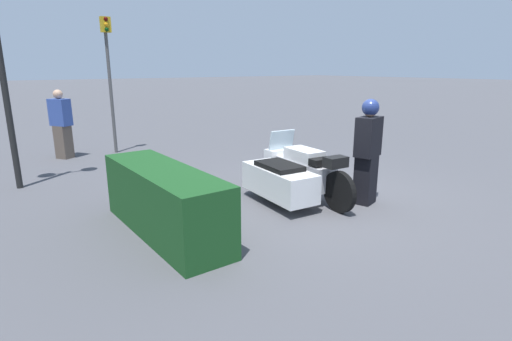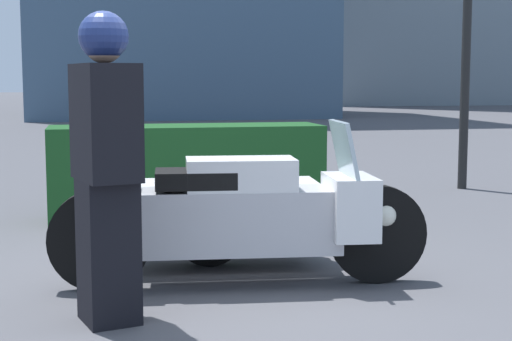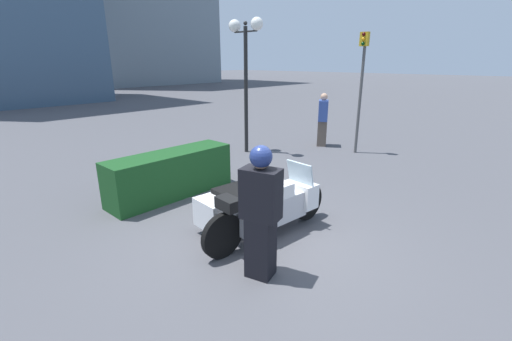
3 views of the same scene
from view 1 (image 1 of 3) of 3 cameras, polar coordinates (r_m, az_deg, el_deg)
ground_plane at (r=7.64m, az=9.04°, el=-3.92°), size 160.00×160.00×0.00m
police_motorcycle at (r=7.39m, az=4.56°, el=-0.50°), size 2.70×1.42×1.18m
officer_rider at (r=7.30m, az=15.65°, el=2.90°), size 0.43×0.57×1.87m
hedge_bush_curbside at (r=6.02m, az=-12.96°, el=-4.26°), size 2.84×0.79×0.99m
traffic_light_near at (r=11.98m, az=-20.27°, el=13.74°), size 0.23×0.26×3.69m
pedestrian_bystander at (r=11.86m, az=-26.03°, el=5.94°), size 0.61×0.54×1.83m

